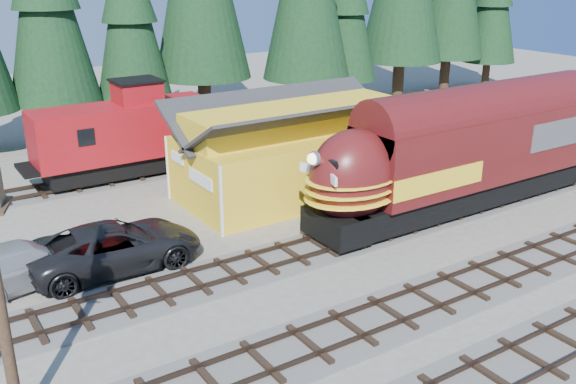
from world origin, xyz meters
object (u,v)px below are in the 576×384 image
depot (295,140)px  caboose (124,135)px  locomotive (453,159)px  pickup_truck_a (115,246)px  pickup_truck_b (23,264)px

depot → caboose: 10.03m
locomotive → pickup_truck_a: bearing=169.3°
caboose → pickup_truck_a: caboose is taller
caboose → pickup_truck_b: (-7.92, -10.39, -1.70)m
locomotive → depot: bearing=127.0°
pickup_truck_b → caboose: bearing=-48.8°
pickup_truck_a → pickup_truck_b: pickup_truck_a is taller
depot → pickup_truck_b: depot is taller
pickup_truck_b → locomotive: bearing=-112.0°
caboose → locomotive: bearing=-50.5°
caboose → pickup_truck_b: caboose is taller
locomotive → caboose: caboose is taller
depot → pickup_truck_b: bearing=-168.8°
pickup_truck_b → pickup_truck_a: bearing=-111.1°
pickup_truck_a → pickup_truck_b: bearing=81.2°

